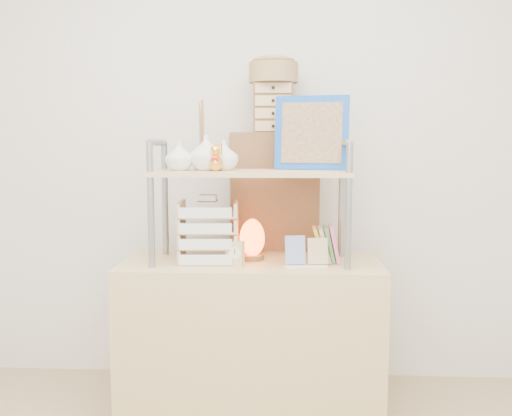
{
  "coord_description": "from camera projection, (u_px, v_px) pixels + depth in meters",
  "views": [
    {
      "loc": [
        0.15,
        -1.4,
        1.3
      ],
      "look_at": [
        0.02,
        1.2,
        1.0
      ],
      "focal_mm": 40.0,
      "sensor_mm": 36.0,
      "label": 1
    }
  ],
  "objects": [
    {
      "name": "drawer_chest",
      "position": [
        273.0,
        108.0,
        2.91
      ],
      "size": [
        0.2,
        0.16,
        0.25
      ],
      "color": "brown",
      "rests_on": "cabinet"
    },
    {
      "name": "woven_basket",
      "position": [
        274.0,
        73.0,
        2.89
      ],
      "size": [
        0.25,
        0.25,
        0.1
      ],
      "primitive_type": "cylinder",
      "color": "olive",
      "rests_on": "drawer_chest"
    },
    {
      "name": "desk_clock",
      "position": [
        235.0,
        253.0,
        2.55
      ],
      "size": [
        0.09,
        0.06,
        0.11
      ],
      "color": "tan",
      "rests_on": "desk"
    },
    {
      "name": "letter_tray",
      "position": [
        208.0,
        235.0,
        2.63
      ],
      "size": [
        0.27,
        0.25,
        0.31
      ],
      "color": "tan",
      "rests_on": "desk"
    },
    {
      "name": "cabinet",
      "position": [
        273.0,
        261.0,
        3.02
      ],
      "size": [
        0.47,
        0.29,
        1.35
      ],
      "primitive_type": "cube",
      "rotation": [
        0.0,
        0.0,
        0.12
      ],
      "color": "brown",
      "rests_on": "ground"
    },
    {
      "name": "salt_lamp",
      "position": [
        252.0,
        239.0,
        2.68
      ],
      "size": [
        0.13,
        0.12,
        0.19
      ],
      "color": "brown",
      "rests_on": "desk"
    },
    {
      "name": "postcard_stand",
      "position": [
        306.0,
        258.0,
        2.54
      ],
      "size": [
        0.2,
        0.08,
        0.14
      ],
      "color": "white",
      "rests_on": "desk"
    },
    {
      "name": "desk",
      "position": [
        251.0,
        339.0,
        2.69
      ],
      "size": [
        1.2,
        0.5,
        0.75
      ],
      "primitive_type": "cube",
      "color": "tan",
      "rests_on": "ground"
    },
    {
      "name": "hutch",
      "position": [
        243.0,
        167.0,
        2.61
      ],
      "size": [
        0.9,
        0.34,
        0.77
      ],
      "color": "gray",
      "rests_on": "desk"
    },
    {
      "name": "room_shell",
      "position": [
        235.0,
        13.0,
        1.74
      ],
      "size": [
        3.42,
        3.41,
        2.61
      ],
      "color": "silver",
      "rests_on": "ground"
    }
  ]
}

